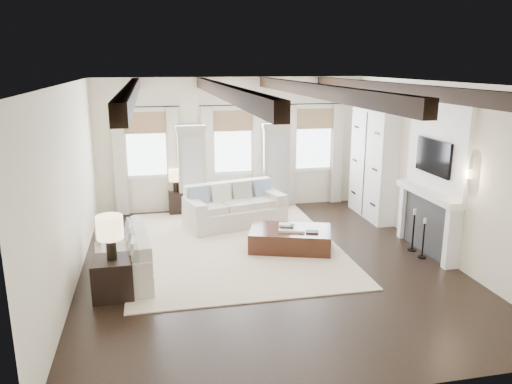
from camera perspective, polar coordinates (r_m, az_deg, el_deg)
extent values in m
plane|color=black|center=(9.08, 1.31, -8.27)|extent=(7.50, 7.50, 0.00)
cube|color=white|center=(12.20, -2.71, 5.48)|extent=(6.50, 0.04, 3.20)
cube|color=white|center=(5.17, 11.07, -7.56)|extent=(6.50, 0.04, 3.20)
cube|color=white|center=(8.47, -20.57, 0.49)|extent=(0.04, 7.50, 3.20)
cube|color=white|center=(9.84, 20.13, 2.40)|extent=(0.04, 7.50, 3.20)
cube|color=white|center=(8.37, 1.43, 12.35)|extent=(6.50, 7.50, 0.04)
cube|color=black|center=(8.16, -14.08, 11.03)|extent=(0.16, 7.40, 0.22)
cube|color=black|center=(8.24, -3.76, 11.45)|extent=(0.16, 7.40, 0.22)
cube|color=black|center=(8.58, 6.41, 11.52)|extent=(0.16, 7.40, 0.22)
cube|color=black|center=(9.14, 15.24, 11.29)|extent=(0.16, 7.40, 0.22)
cube|color=white|center=(12.01, -12.43, 5.25)|extent=(0.90, 0.03, 1.45)
cube|color=#94724E|center=(11.88, -12.57, 7.73)|extent=(0.94, 0.04, 0.50)
cube|color=beige|center=(12.00, -15.29, 3.22)|extent=(0.28, 0.08, 2.50)
cube|color=beige|center=(11.98, -9.36, 3.53)|extent=(0.28, 0.08, 2.50)
cylinder|color=black|center=(11.79, -12.67, 9.48)|extent=(1.60, 0.02, 0.02)
cube|color=white|center=(12.16, -2.69, 5.69)|extent=(0.90, 0.03, 1.45)
cube|color=#94724E|center=(12.03, -2.67, 8.14)|extent=(0.94, 0.04, 0.50)
cube|color=beige|center=(12.05, -5.51, 3.72)|extent=(0.28, 0.08, 2.50)
cube|color=beige|center=(12.24, 0.28, 3.96)|extent=(0.28, 0.08, 2.50)
cylinder|color=black|center=(11.95, -2.65, 9.88)|extent=(1.60, 0.02, 0.02)
cube|color=white|center=(12.65, 6.56, 5.96)|extent=(0.90, 0.03, 1.45)
cube|color=#94724E|center=(12.53, 6.72, 8.31)|extent=(0.94, 0.04, 0.50)
cube|color=beige|center=(12.44, 3.94, 4.10)|extent=(0.28, 0.08, 2.50)
cube|color=beige|center=(12.83, 9.29, 4.26)|extent=(0.28, 0.08, 2.50)
cylinder|color=black|center=(12.45, 6.84, 9.98)|extent=(1.60, 0.02, 0.02)
cube|color=#B8AFA3|center=(11.97, -7.35, 2.28)|extent=(0.64, 0.38, 2.00)
cube|color=#B2B7BA|center=(11.75, -7.29, 2.79)|extent=(0.48, 0.02, 1.40)
cube|color=#B8AFA3|center=(11.80, -7.52, 7.32)|extent=(0.70, 0.42, 0.12)
cube|color=#B8AFA3|center=(12.30, 2.21, 2.72)|extent=(0.64, 0.38, 2.00)
cube|color=#B2B7BA|center=(12.08, 2.45, 3.22)|extent=(0.48, 0.02, 1.40)
cube|color=#B8AFA3|center=(12.13, 2.26, 7.63)|extent=(0.70, 0.42, 0.12)
cube|color=#29292C|center=(10.05, 19.17, -3.47)|extent=(0.18, 1.50, 1.10)
cube|color=black|center=(10.08, 18.96, -4.30)|extent=(0.10, 0.90, 0.70)
cube|color=white|center=(9.38, 21.51, -4.97)|extent=(0.26, 0.14, 1.10)
cube|color=white|center=(10.71, 16.76, -2.19)|extent=(0.26, 0.14, 1.10)
cube|color=white|center=(9.85, 19.12, -0.13)|extent=(0.32, 1.90, 0.12)
cube|color=white|center=(9.73, 20.13, 5.27)|extent=(0.10, 1.90, 1.80)
cube|color=black|center=(9.73, 19.66, 3.82)|extent=(0.07, 1.10, 0.64)
cylinder|color=#FFD899|center=(8.90, 23.19, 1.89)|extent=(0.10, 0.10, 0.14)
cube|color=silver|center=(11.84, 13.21, 3.11)|extent=(0.40, 1.70, 2.50)
cube|color=black|center=(11.75, 12.28, 3.07)|extent=(0.01, 0.02, 2.40)
cube|color=beige|center=(9.96, -2.59, -6.10)|extent=(4.02, 4.96, 0.02)
cube|color=silver|center=(11.13, -2.39, -2.80)|extent=(2.33, 1.47, 0.41)
cube|color=silver|center=(11.33, -3.17, -0.05)|extent=(2.05, 0.72, 0.51)
cube|color=silver|center=(10.70, -7.04, -1.71)|extent=(0.48, 0.96, 0.27)
cube|color=silver|center=(11.43, 1.94, -0.55)|extent=(0.48, 0.96, 0.27)
cube|color=silver|center=(10.79, -5.19, -1.87)|extent=(0.71, 0.74, 0.14)
cube|color=silver|center=(11.00, -2.29, -1.49)|extent=(0.71, 0.74, 0.14)
cube|color=silver|center=(11.25, 0.48, -1.12)|extent=(0.71, 0.74, 0.14)
cube|color=#7189B3|center=(10.90, -6.55, -0.55)|extent=(0.47, 0.32, 0.45)
cube|color=silver|center=(11.07, -4.05, -0.25)|extent=(0.47, 0.32, 0.45)
cube|color=beige|center=(11.27, -1.63, 0.04)|extent=(0.47, 0.32, 0.45)
cube|color=#7189B3|center=(11.48, 0.71, 0.32)|extent=(0.47, 0.32, 0.45)
cube|color=silver|center=(8.77, -15.03, -8.38)|extent=(1.04, 1.95, 0.36)
cube|color=silver|center=(8.64, -13.03, -5.73)|extent=(0.38, 1.80, 0.45)
cube|color=silver|center=(9.44, -15.43, -4.84)|extent=(0.82, 0.31, 0.23)
cube|color=silver|center=(7.90, -14.81, -8.66)|extent=(0.82, 0.31, 0.23)
cube|color=silver|center=(9.17, -15.59, -5.78)|extent=(0.59, 0.55, 0.13)
cube|color=silver|center=(8.68, -15.43, -6.93)|extent=(0.59, 0.55, 0.13)
cube|color=silver|center=(8.20, -15.24, -8.22)|extent=(0.59, 0.55, 0.13)
cube|color=#7189B3|center=(9.26, -14.36, -4.27)|extent=(0.23, 0.39, 0.39)
cube|color=silver|center=(9.00, -14.25, -4.80)|extent=(0.23, 0.39, 0.39)
cube|color=beige|center=(8.75, -14.12, -5.36)|extent=(0.23, 0.39, 0.39)
cube|color=#7189B3|center=(8.50, -13.99, -5.95)|extent=(0.23, 0.39, 0.39)
cube|color=silver|center=(8.25, -13.84, -6.58)|extent=(0.23, 0.39, 0.39)
cube|color=beige|center=(8.00, -13.69, -7.25)|extent=(0.23, 0.39, 0.39)
cube|color=black|center=(9.75, 3.94, -5.38)|extent=(1.77, 1.41, 0.40)
cube|color=white|center=(9.64, 4.12, -4.22)|extent=(0.60, 0.52, 0.04)
cube|color=#262628|center=(9.67, 3.55, -3.91)|extent=(0.31, 0.27, 0.04)
cube|color=beige|center=(9.64, 3.28, -3.73)|extent=(0.26, 0.23, 0.03)
cube|color=#262628|center=(9.52, 6.44, -4.56)|extent=(0.29, 0.25, 0.03)
cube|color=black|center=(8.11, -15.97, -9.40)|extent=(0.61, 0.61, 0.61)
cylinder|color=black|center=(7.93, -16.21, -6.26)|extent=(0.16, 0.16, 0.34)
cylinder|color=#F9D89E|center=(7.82, -16.38, -3.88)|extent=(0.40, 0.40, 0.36)
cube|color=black|center=(12.11, -9.07, -1.20)|extent=(0.36, 0.36, 0.54)
cylinder|color=black|center=(12.01, -9.14, 0.65)|extent=(0.13, 0.13, 0.27)
cylinder|color=#F9D89E|center=(11.95, -9.20, 1.95)|extent=(0.32, 0.32, 0.29)
cylinder|color=black|center=(9.88, 18.42, -7.05)|extent=(0.16, 0.16, 0.02)
cylinder|color=black|center=(9.77, 18.58, -5.25)|extent=(0.03, 0.03, 0.68)
cylinder|color=beige|center=(9.65, 18.76, -3.14)|extent=(0.06, 0.06, 0.10)
cylinder|color=black|center=(10.18, 17.38, -6.32)|extent=(0.17, 0.17, 0.02)
cylinder|color=black|center=(10.06, 17.53, -4.42)|extent=(0.03, 0.03, 0.74)
cylinder|color=beige|center=(9.94, 17.71, -2.18)|extent=(0.06, 0.06, 0.11)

